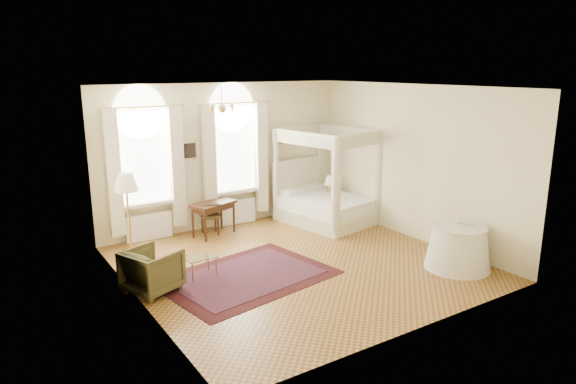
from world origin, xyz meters
name	(u,v)px	position (x,y,z in m)	size (l,w,h in m)	color
ground	(297,264)	(0.00, 0.00, 0.00)	(6.00, 6.00, 0.00)	olive
room_walls	(298,161)	(0.00, 0.00, 1.98)	(6.00, 6.00, 6.00)	beige
window_left	(146,173)	(-1.90, 2.87, 1.49)	(1.62, 0.27, 3.29)	white
window_right	(235,163)	(0.20, 2.87, 1.49)	(1.62, 0.27, 3.29)	white
chandelier	(222,107)	(-0.90, 1.20, 2.91)	(0.51, 0.45, 0.50)	#BB863E
wall_pictures	(228,145)	(0.09, 2.97, 1.89)	(2.54, 0.03, 0.39)	black
canopy_bed	(327,202)	(2.09, 1.83, 0.51)	(2.03, 2.34, 2.24)	beige
nightstand	(328,204)	(2.46, 2.27, 0.30)	(0.42, 0.38, 0.59)	#341B0E
nightstand_lamp	(330,181)	(2.50, 2.25, 0.88)	(0.29, 0.29, 0.43)	#BB863E
writing_desk	(213,207)	(-0.58, 2.44, 0.64)	(1.11, 0.82, 0.74)	#341B0E
laptop	(214,204)	(-0.63, 2.31, 0.76)	(0.31, 0.20, 0.02)	black
stool	(210,217)	(-0.63, 2.54, 0.39)	(0.50, 0.50, 0.47)	#43391C
armchair	(152,270)	(-2.70, 0.29, 0.37)	(0.79, 0.82, 0.74)	#463F1E
coffee_table	(200,258)	(-1.77, 0.46, 0.33)	(0.56, 0.41, 0.37)	silver
floor_lamp	(126,187)	(-2.63, 1.74, 1.49)	(0.45, 0.45, 1.75)	#BB863E
oriental_rug	(246,276)	(-1.12, -0.02, 0.01)	(3.26, 2.58, 0.01)	#380D0F
side_table	(458,248)	(2.38, -1.79, 0.40)	(1.19, 1.19, 0.81)	#EDE9CE
book	(465,224)	(2.53, -1.78, 0.82)	(0.20, 0.27, 0.03)	black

